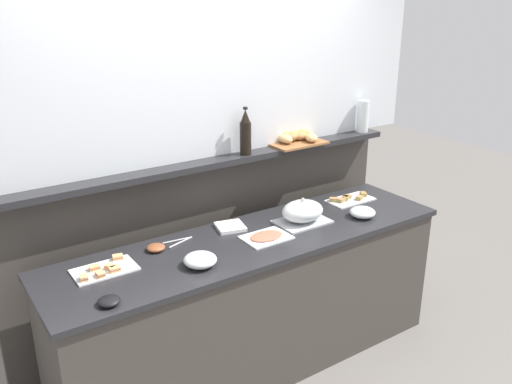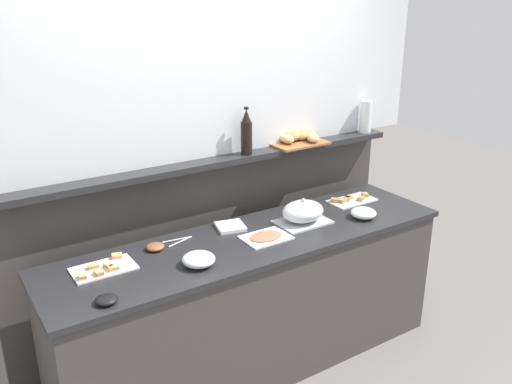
{
  "view_description": "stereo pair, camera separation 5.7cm",
  "coord_description": "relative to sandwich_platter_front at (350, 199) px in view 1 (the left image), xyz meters",
  "views": [
    {
      "loc": [
        -1.66,
        -2.48,
        2.32
      ],
      "look_at": [
        0.08,
        0.1,
        1.17
      ],
      "focal_mm": 37.95,
      "sensor_mm": 36.0,
      "label": 1
    },
    {
      "loc": [
        -1.61,
        -2.51,
        2.32
      ],
      "look_at": [
        0.08,
        0.1,
        1.17
      ],
      "focal_mm": 37.95,
      "sensor_mm": 36.0,
      "label": 2
    }
  ],
  "objects": [
    {
      "name": "serving_cloche",
      "position": [
        -0.53,
        -0.12,
        0.06
      ],
      "size": [
        0.34,
        0.24,
        0.17
      ],
      "color": "#B7BABF",
      "rests_on": "buffet_counter"
    },
    {
      "name": "cold_cuts_platter",
      "position": [
        -0.86,
        -0.18,
        -0.0
      ],
      "size": [
        0.28,
        0.21,
        0.02
      ],
      "color": "white",
      "rests_on": "buffet_counter"
    },
    {
      "name": "buffet_counter",
      "position": [
        -0.92,
        -0.13,
        -0.47
      ],
      "size": [
        2.57,
        0.67,
        0.92
      ],
      "color": "#3D3833",
      "rests_on": "ground_plane"
    },
    {
      "name": "napkin_stack",
      "position": [
        -0.96,
        0.07,
        -0.0
      ],
      "size": [
        0.21,
        0.21,
        0.02
      ],
      "primitive_type": "cube",
      "rotation": [
        0.0,
        0.0,
        -0.24
      ],
      "color": "white",
      "rests_on": "buffet_counter"
    },
    {
      "name": "condiment_bowl_dark",
      "position": [
        -1.48,
        0.04,
        0.01
      ],
      "size": [
        0.11,
        0.11,
        0.04
      ],
      "primitive_type": "ellipsoid",
      "color": "brown",
      "rests_on": "buffet_counter"
    },
    {
      "name": "glass_bowl_large",
      "position": [
        -0.14,
        -0.27,
        0.02
      ],
      "size": [
        0.17,
        0.17,
        0.07
      ],
      "color": "silver",
      "rests_on": "buffet_counter"
    },
    {
      "name": "glass_bowl_medium",
      "position": [
        -1.36,
        -0.27,
        0.02
      ],
      "size": [
        0.18,
        0.18,
        0.07
      ],
      "color": "silver",
      "rests_on": "buffet_counter"
    },
    {
      "name": "sandwich_platter_front",
      "position": [
        0.0,
        0.0,
        0.0
      ],
      "size": [
        0.34,
        0.19,
        0.04
      ],
      "color": "silver",
      "rests_on": "buffet_counter"
    },
    {
      "name": "condiment_bowl_cream",
      "position": [
        -1.91,
        -0.37,
        0.01
      ],
      "size": [
        0.11,
        0.11,
        0.04
      ],
      "primitive_type": "ellipsoid",
      "color": "black",
      "rests_on": "buffet_counter"
    },
    {
      "name": "ground_plane",
      "position": [
        -0.92,
        0.47,
        -0.93
      ],
      "size": [
        12.0,
        12.0,
        0.0
      ],
      "primitive_type": "plane",
      "color": "slate"
    },
    {
      "name": "sandwich_platter_rear",
      "position": [
        -1.81,
        -0.04,
        -0.0
      ],
      "size": [
        0.33,
        0.2,
        0.04
      ],
      "color": "white",
      "rests_on": "buffet_counter"
    },
    {
      "name": "back_ledge_unit",
      "position": [
        -0.92,
        0.38,
        -0.24
      ],
      "size": [
        2.83,
        0.22,
        1.31
      ],
      "color": "#3D3833",
      "rests_on": "ground_plane"
    },
    {
      "name": "upper_wall_panel",
      "position": [
        -0.92,
        0.4,
        1.02
      ],
      "size": [
        3.43,
        0.08,
        1.29
      ],
      "primitive_type": "cube",
      "color": "silver",
      "rests_on": "back_ledge_unit"
    },
    {
      "name": "serving_tongs",
      "position": [
        -1.32,
        0.07,
        -0.01
      ],
      "size": [
        0.19,
        0.08,
        0.01
      ],
      "color": "#B7BABF",
      "rests_on": "buffet_counter"
    },
    {
      "name": "wine_bottle_dark",
      "position": [
        -0.7,
        0.29,
        0.52
      ],
      "size": [
        0.08,
        0.08,
        0.32
      ],
      "color": "black",
      "rests_on": "back_ledge_unit"
    },
    {
      "name": "bread_basket",
      "position": [
        -0.24,
        0.33,
        0.42
      ],
      "size": [
        0.4,
        0.29,
        0.08
      ],
      "color": "brown",
      "rests_on": "back_ledge_unit"
    },
    {
      "name": "water_carafe",
      "position": [
        0.38,
        0.3,
        0.5
      ],
      "size": [
        0.09,
        0.09,
        0.24
      ],
      "primitive_type": "cylinder",
      "color": "silver",
      "rests_on": "back_ledge_unit"
    }
  ]
}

